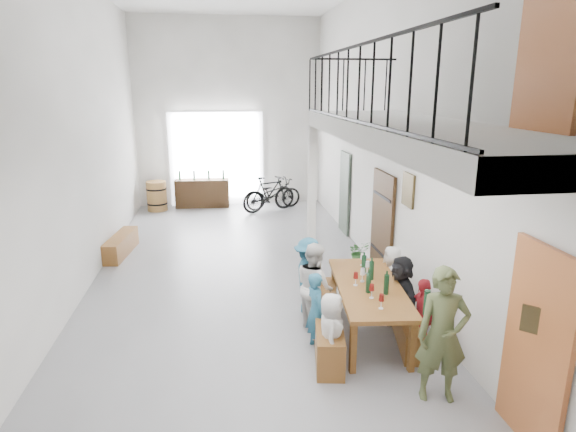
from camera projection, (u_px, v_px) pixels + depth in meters
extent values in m
plane|color=slate|center=(240.00, 275.00, 9.31)|extent=(12.00, 12.00, 0.00)
plane|color=white|center=(229.00, 113.00, 14.32)|extent=(5.50, 0.00, 5.50)
plane|color=white|center=(275.00, 224.00, 2.86)|extent=(5.50, 0.00, 5.50)
plane|color=white|center=(75.00, 134.00, 8.21)|extent=(0.00, 12.00, 12.00)
plane|color=white|center=(384.00, 130.00, 8.96)|extent=(0.00, 12.00, 12.00)
cube|color=white|center=(217.00, 159.00, 14.56)|extent=(2.80, 0.08, 2.80)
cube|color=#AD5C2D|center=(536.00, 348.00, 4.72)|extent=(0.06, 0.95, 2.10)
cube|color=#341F0E|center=(382.00, 224.00, 9.13)|extent=(0.06, 1.10, 2.00)
cube|color=#323C31|center=(345.00, 193.00, 11.80)|extent=(0.06, 0.80, 2.00)
cube|color=#AD5C2D|center=(554.00, 21.00, 4.30)|extent=(0.06, 0.90, 1.95)
cube|color=#3A2E17|center=(408.00, 190.00, 7.84)|extent=(0.04, 0.45, 0.55)
cylinder|color=white|center=(363.00, 142.00, 10.20)|extent=(0.04, 0.28, 0.28)
cube|color=silver|center=(414.00, 133.00, 5.74)|extent=(1.50, 5.60, 0.25)
cube|color=black|center=(358.00, 45.00, 5.38)|extent=(0.03, 5.60, 0.03)
cube|color=black|center=(355.00, 121.00, 5.60)|extent=(0.03, 5.60, 0.03)
cube|color=black|center=(354.00, 59.00, 8.14)|extent=(1.50, 0.03, 0.03)
cube|color=silver|center=(312.00, 206.00, 8.68)|extent=(0.14, 0.14, 2.88)
cube|color=brown|center=(369.00, 287.00, 6.88)|extent=(1.12, 2.27, 0.06)
cube|color=brown|center=(353.00, 347.00, 6.06)|extent=(0.08, 0.08, 0.73)
cube|color=brown|center=(412.00, 346.00, 6.08)|extent=(0.08, 0.08, 0.73)
cube|color=brown|center=(334.00, 287.00, 7.87)|extent=(0.08, 0.08, 0.73)
cube|color=brown|center=(379.00, 286.00, 7.90)|extent=(0.08, 0.08, 0.73)
cube|color=brown|center=(327.00, 323.00, 6.91)|extent=(0.71, 2.22, 0.51)
cube|color=brown|center=(403.00, 321.00, 7.06)|extent=(0.58, 1.79, 0.41)
cylinder|color=black|center=(387.00, 282.00, 6.53)|extent=(0.07, 0.07, 0.35)
cylinder|color=black|center=(364.00, 262.00, 7.26)|extent=(0.07, 0.07, 0.35)
cylinder|color=black|center=(372.00, 268.00, 7.02)|extent=(0.07, 0.07, 0.35)
cylinder|color=black|center=(369.00, 280.00, 6.59)|extent=(0.07, 0.07, 0.35)
cube|color=brown|center=(121.00, 245.00, 10.41)|extent=(0.52, 1.53, 0.42)
cylinder|color=olive|center=(157.00, 196.00, 14.06)|extent=(0.58, 0.58, 0.86)
cylinder|color=black|center=(157.00, 203.00, 14.11)|extent=(0.59, 0.59, 0.05)
cylinder|color=black|center=(156.00, 189.00, 14.00)|extent=(0.59, 0.59, 0.05)
cube|color=#341F0E|center=(202.00, 193.00, 14.48)|extent=(1.61, 0.53, 0.84)
cylinder|color=black|center=(180.00, 175.00, 14.27)|extent=(0.06, 0.06, 0.28)
cylinder|color=black|center=(194.00, 175.00, 14.27)|extent=(0.06, 0.06, 0.28)
cylinder|color=black|center=(209.00, 175.00, 14.33)|extent=(0.06, 0.06, 0.28)
cylinder|color=black|center=(223.00, 175.00, 14.39)|extent=(0.06, 0.06, 0.28)
imported|color=silver|center=(331.00, 333.00, 6.05)|extent=(0.45, 0.58, 1.06)
imported|color=#245E7A|center=(316.00, 311.00, 6.60)|extent=(0.35, 0.45, 1.11)
imported|color=silver|center=(315.00, 286.00, 7.16)|extent=(0.65, 0.76, 1.33)
imported|color=#245E7A|center=(308.00, 275.00, 7.69)|extent=(0.69, 0.90, 1.23)
imported|color=maroon|center=(422.00, 315.00, 6.55)|extent=(0.31, 0.64, 1.05)
imported|color=black|center=(400.00, 294.00, 7.06)|extent=(0.47, 1.12, 1.17)
imported|color=silver|center=(391.00, 279.00, 7.73)|extent=(0.38, 0.55, 1.09)
imported|color=#4D5731|center=(442.00, 335.00, 5.45)|extent=(0.66, 0.50, 1.62)
imported|color=#1D5122|center=(359.00, 252.00, 9.89)|extent=(0.51, 0.47, 0.48)
imported|color=black|center=(273.00, 194.00, 14.23)|extent=(1.83, 1.10, 0.91)
imported|color=black|center=(269.00, 194.00, 13.94)|extent=(1.77, 1.15, 1.03)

